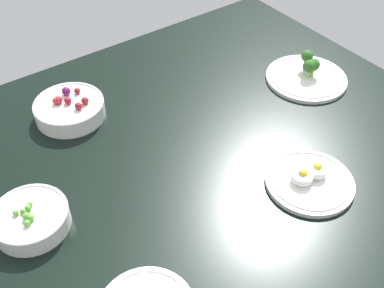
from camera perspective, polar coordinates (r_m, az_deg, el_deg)
name	(u,v)px	position (r cm, az deg, el deg)	size (l,w,h in cm)	color
dining_table	(192,156)	(109.05, 0.00, -1.53)	(126.93, 102.39, 4.00)	black
bowl_berries	(70,108)	(119.20, -14.81, 4.24)	(17.36, 17.36, 6.23)	white
bowl_peas	(31,218)	(96.87, -19.21, -8.63)	(15.16, 15.16, 5.34)	white
plate_eggs	(309,180)	(102.91, 14.23, -4.30)	(19.08, 19.08, 4.56)	white
plate_broccoli	(307,76)	(132.49, 13.92, 8.17)	(22.07, 22.07, 6.80)	white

